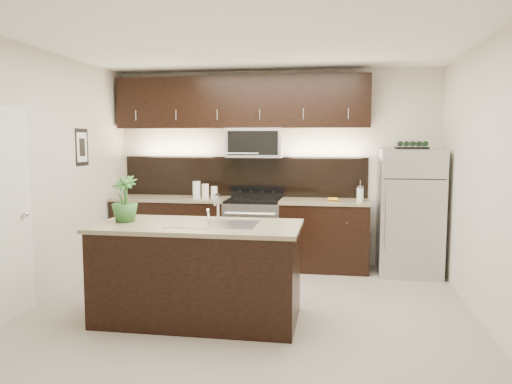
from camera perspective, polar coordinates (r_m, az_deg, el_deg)
ground at (r=5.34m, az=-0.60°, el=-13.03°), size 4.50×4.50×0.00m
room_walls at (r=5.04m, az=-1.95°, el=5.46°), size 4.52×4.02×2.71m
counter_run at (r=6.92m, az=-1.93°, el=-4.61°), size 3.51×0.65×0.94m
upper_fixtures at (r=6.95m, az=-1.53°, el=9.27°), size 3.49×0.40×1.66m
island at (r=4.91m, az=-6.60°, el=-9.05°), size 1.96×0.96×0.94m
sink_faucet at (r=4.78m, az=-4.91°, el=-3.50°), size 0.84×0.50×0.28m
refrigerator at (r=6.74m, az=17.14°, el=-2.21°), size 0.78×0.71×1.62m
wine_rack at (r=6.67m, az=17.36°, el=5.09°), size 0.40×0.25×0.10m
plant at (r=5.04m, az=-14.78°, el=-0.78°), size 0.28×0.28×0.45m
canisters at (r=6.89m, az=-6.05°, el=0.14°), size 0.35×0.11×0.23m
french_press at (r=6.66m, az=11.81°, el=-0.19°), size 0.09×0.09×0.27m
bananas at (r=6.63m, az=8.41°, el=-0.80°), size 0.16×0.13×0.05m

